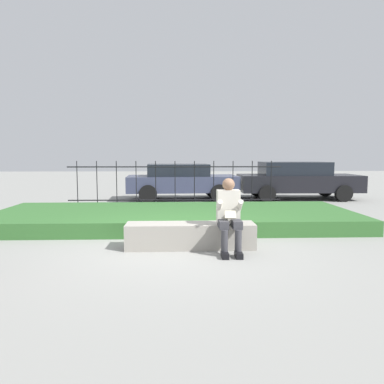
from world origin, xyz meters
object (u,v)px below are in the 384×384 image
Objects in this scene: car_parked_right at (297,179)px; car_parked_center at (181,180)px; person_seated_reader at (229,212)px; stone_bench at (190,237)px.

car_parked_right reaches higher than car_parked_center.
person_seated_reader is 0.31× the size of car_parked_center.
person_seated_reader is 8.17m from car_parked_right.
car_parked_right is (3.51, 7.38, 0.05)m from person_seated_reader.
stone_bench is 0.85m from person_seated_reader.
car_parked_right reaches higher than person_seated_reader.
stone_bench is 0.56× the size of car_parked_center.
person_seated_reader is 0.29× the size of car_parked_right.
stone_bench is 0.52× the size of car_parked_right.
car_parked_right is at bearing -3.12° from car_parked_center.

